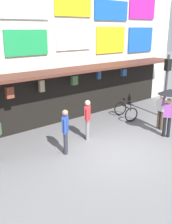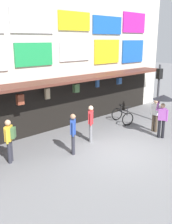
% 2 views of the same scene
% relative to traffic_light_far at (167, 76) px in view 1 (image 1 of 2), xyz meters
% --- Properties ---
extents(ground_plane, '(80.00, 80.00, 0.00)m').
position_rel_traffic_light_far_xyz_m(ground_plane, '(-4.89, -1.16, -2.14)').
color(ground_plane, slate).
extents(shopfront, '(18.00, 2.60, 8.00)m').
position_rel_traffic_light_far_xyz_m(shopfront, '(-4.89, 3.41, 1.82)').
color(shopfront, beige).
rests_on(shopfront, ground).
extents(traffic_light_far, '(0.32, 0.35, 3.20)m').
position_rel_traffic_light_far_xyz_m(traffic_light_far, '(0.00, 0.00, 0.00)').
color(traffic_light_far, '#38383D').
rests_on(traffic_light_far, ground).
extents(bicycle_parked, '(1.05, 1.33, 1.05)m').
position_rel_traffic_light_far_xyz_m(bicycle_parked, '(-1.66, 1.14, -1.75)').
color(bicycle_parked, black).
rests_on(bicycle_parked, ground).
extents(pedestrian_in_blue, '(0.40, 0.43, 1.68)m').
position_rel_traffic_light_far_xyz_m(pedestrian_in_blue, '(-6.34, -0.12, -1.19)').
color(pedestrian_in_blue, '#2D2D38').
rests_on(pedestrian_in_blue, ground).
extents(pedestrian_in_green, '(0.41, 0.41, 1.68)m').
position_rel_traffic_light_far_xyz_m(pedestrian_in_green, '(-4.89, 0.34, -1.19)').
color(pedestrian_in_green, gray).
rests_on(pedestrian_in_green, ground).
extents(pedestrian_with_umbrella, '(0.96, 0.96, 2.08)m').
position_rel_traffic_light_far_xyz_m(pedestrian_with_umbrella, '(-2.16, -1.61, -0.50)').
color(pedestrian_with_umbrella, black).
rests_on(pedestrian_with_umbrella, ground).
extents(pedestrian_in_yellow, '(0.25, 0.53, 1.68)m').
position_rel_traffic_light_far_xyz_m(pedestrian_in_yellow, '(-1.62, -0.91, -1.19)').
color(pedestrian_in_yellow, brown).
rests_on(pedestrian_in_yellow, ground).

